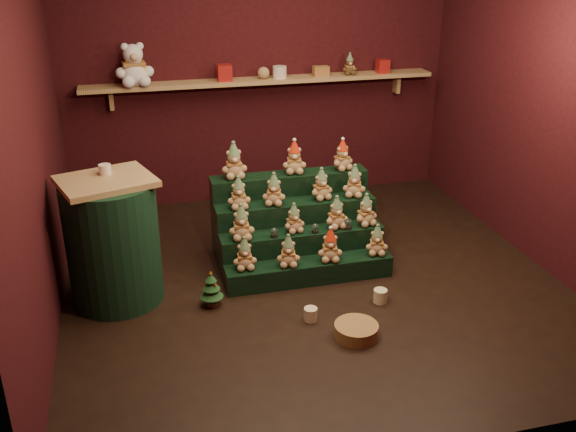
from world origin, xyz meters
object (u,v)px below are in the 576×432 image
object	(u,v)px
riser_tier_front	(309,271)
mug_left	(311,314)
white_bear	(133,59)
wicker_basket	(356,331)
mini_christmas_tree	(211,289)
snow_globe_c	(348,224)
side_table	(113,241)
snow_globe_b	(315,228)
brown_bear	(350,64)
mug_right	(380,296)
snow_globe_a	(274,232)

from	to	relation	value
riser_tier_front	mug_left	size ratio (longest dim) A/B	13.84
mug_left	white_bear	xyz separation A→B (m)	(-1.07, 2.41, 1.52)
wicker_basket	riser_tier_front	bearing A→B (deg)	96.61
mug_left	mini_christmas_tree	bearing A→B (deg)	150.40
snow_globe_c	white_bear	distance (m)	2.60
side_table	mini_christmas_tree	xyz separation A→B (m)	(0.70, -0.30, -0.35)
snow_globe_c	side_table	world-z (taller)	side_table
snow_globe_b	mini_christmas_tree	bearing A→B (deg)	-159.36
side_table	brown_bear	bearing A→B (deg)	17.00
mug_right	white_bear	xyz separation A→B (m)	(-1.68, 2.29, 1.52)
wicker_basket	mug_left	bearing A→B (deg)	131.35
snow_globe_c	mug_right	distance (m)	0.72
snow_globe_a	mug_left	world-z (taller)	snow_globe_a
snow_globe_b	side_table	size ratio (longest dim) A/B	0.08
mug_left	brown_bear	world-z (taller)	brown_bear
side_table	mini_christmas_tree	bearing A→B (deg)	-40.91
mini_christmas_tree	wicker_basket	world-z (taller)	mini_christmas_tree
side_table	brown_bear	world-z (taller)	brown_bear
snow_globe_c	wicker_basket	bearing A→B (deg)	-105.37
brown_bear	mug_left	bearing A→B (deg)	-111.26
riser_tier_front	white_bear	xyz separation A→B (m)	(-1.23, 1.83, 1.48)
wicker_basket	brown_bear	world-z (taller)	brown_bear
mini_christmas_tree	wicker_basket	distance (m)	1.16
snow_globe_a	snow_globe_b	distance (m)	0.35
riser_tier_front	snow_globe_b	size ratio (longest dim) A/B	17.37
side_table	mini_christmas_tree	distance (m)	0.84
snow_globe_a	snow_globe_b	xyz separation A→B (m)	(0.35, 0.00, -0.00)
snow_globe_c	brown_bear	distance (m)	2.04
snow_globe_a	side_table	xyz separation A→B (m)	(-1.28, -0.05, 0.10)
white_bear	mini_christmas_tree	bearing A→B (deg)	-84.40
snow_globe_c	brown_bear	size ratio (longest dim) A/B	0.43
mug_left	wicker_basket	distance (m)	0.39
snow_globe_b	snow_globe_c	world-z (taller)	snow_globe_c
brown_bear	side_table	bearing A→B (deg)	-141.95
snow_globe_a	white_bear	bearing A→B (deg)	120.16
riser_tier_front	side_table	world-z (taller)	side_table
white_bear	side_table	bearing A→B (deg)	-105.43
riser_tier_front	snow_globe_a	bearing A→B (deg)	148.25
snow_globe_b	mini_christmas_tree	size ratio (longest dim) A/B	0.26
brown_bear	wicker_basket	bearing A→B (deg)	-104.09
mug_left	wicker_basket	world-z (taller)	mug_left
side_table	wicker_basket	bearing A→B (deg)	-48.61
snow_globe_b	mug_left	world-z (taller)	snow_globe_b
snow_globe_a	white_bear	xyz separation A→B (m)	(-0.97, 1.67, 1.17)
snow_globe_c	mug_right	world-z (taller)	snow_globe_c
side_table	wicker_basket	distance (m)	1.96
side_table	riser_tier_front	bearing A→B (deg)	-21.76
snow_globe_a	brown_bear	world-z (taller)	brown_bear
snow_globe_a	white_bear	world-z (taller)	white_bear
white_bear	brown_bear	world-z (taller)	white_bear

